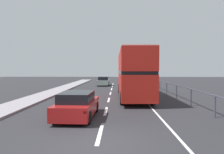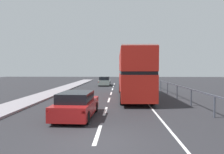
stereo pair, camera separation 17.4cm
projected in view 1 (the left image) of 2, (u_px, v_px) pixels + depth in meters
ground_plane at (98, 142)px, 7.33m from camera, size 75.87×120.00×0.10m
lane_paint_markings at (131, 103)px, 15.66m from camera, size 3.22×46.00×0.01m
bridge_side_railing at (183, 90)px, 16.13m from camera, size 0.10×42.00×1.23m
double_decker_bus_red at (133, 73)px, 18.36m from camera, size 2.65×10.67×4.32m
hatchback_car_near at (77, 105)px, 10.92m from camera, size 1.99×4.21×1.41m
sedan_car_ahead at (103, 81)px, 31.83m from camera, size 1.77×4.16×1.44m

